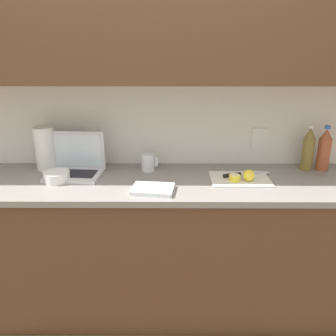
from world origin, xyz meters
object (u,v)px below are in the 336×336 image
object	(u,v)px
cutting_board	(240,179)
measuring_cup	(148,162)
bottle_green_soda	(308,150)
bowl_white	(57,177)
bottle_oil_tall	(324,150)
lemon_half_cut	(235,178)
laptop	(76,165)
paper_towel_roll	(45,148)
lemon_whole_beside	(249,175)
knife	(238,175)

from	to	relation	value
cutting_board	measuring_cup	bearing A→B (deg)	164.32
bottle_green_soda	bowl_white	distance (m)	1.52
bottle_oil_tall	measuring_cup	world-z (taller)	bottle_oil_tall
cutting_board	bottle_oil_tall	world-z (taller)	bottle_oil_tall
cutting_board	lemon_half_cut	world-z (taller)	lemon_half_cut
laptop	bowl_white	bearing A→B (deg)	-120.96
measuring_cup	paper_towel_roll	world-z (taller)	paper_towel_roll
bottle_oil_tall	paper_towel_roll	size ratio (longest dim) A/B	1.04
laptop	cutting_board	size ratio (longest dim) A/B	1.00
lemon_half_cut	laptop	bearing A→B (deg)	172.79
bottle_green_soda	lemon_whole_beside	bearing A→B (deg)	-152.38
knife	bottle_oil_tall	world-z (taller)	bottle_oil_tall
lemon_whole_beside	measuring_cup	size ratio (longest dim) A/B	0.61
bowl_white	paper_towel_roll	world-z (taller)	paper_towel_roll
knife	paper_towel_roll	distance (m)	1.19
laptop	lemon_half_cut	distance (m)	0.95
lemon_half_cut	paper_towel_roll	world-z (taller)	paper_towel_roll
bowl_white	paper_towel_roll	size ratio (longest dim) A/B	0.55
cutting_board	lemon_whole_beside	distance (m)	0.07
knife	paper_towel_roll	size ratio (longest dim) A/B	1.09
bottle_green_soda	bowl_white	xyz separation A→B (m)	(-1.50, -0.20, -0.10)
bottle_oil_tall	lemon_whole_beside	bearing A→B (deg)	-157.29
lemon_whole_beside	measuring_cup	distance (m)	0.61
bottle_green_soda	bottle_oil_tall	xyz separation A→B (m)	(0.10, -0.00, -0.00)
bowl_white	knife	bearing A→B (deg)	3.71
cutting_board	knife	bearing A→B (deg)	94.21
measuring_cup	bottle_green_soda	bearing A→B (deg)	1.21
cutting_board	paper_towel_roll	xyz separation A→B (m)	(-1.18, 0.18, 0.13)
lemon_whole_beside	bowl_white	world-z (taller)	lemon_whole_beside
lemon_half_cut	bowl_white	xyz separation A→B (m)	(-1.02, 0.00, 0.00)
bottle_oil_tall	cutting_board	bearing A→B (deg)	-162.23
bottle_oil_tall	bowl_white	distance (m)	1.61
knife	lemon_half_cut	bearing A→B (deg)	-134.22
lemon_whole_beside	laptop	bearing A→B (deg)	173.07
lemon_half_cut	measuring_cup	world-z (taller)	measuring_cup
lemon_half_cut	lemon_whole_beside	size ratio (longest dim) A/B	0.99
lemon_half_cut	paper_towel_roll	xyz separation A→B (m)	(-1.14, 0.21, 0.11)
cutting_board	knife	world-z (taller)	knife
bottle_green_soda	paper_towel_roll	distance (m)	1.62
knife	bottle_oil_tall	size ratio (longest dim) A/B	1.05
bowl_white	laptop	bearing A→B (deg)	54.62
bottle_green_soda	measuring_cup	world-z (taller)	bottle_green_soda
knife	bottle_green_soda	size ratio (longest dim) A/B	1.04
bottle_oil_tall	paper_towel_roll	world-z (taller)	bottle_oil_tall
laptop	cutting_board	xyz separation A→B (m)	(0.98, -0.09, -0.06)
measuring_cup	bowl_white	xyz separation A→B (m)	(-0.51, -0.18, -0.03)
bottle_green_soda	paper_towel_roll	size ratio (longest dim) A/B	1.05
knife	measuring_cup	size ratio (longest dim) A/B	2.73
lemon_half_cut	paper_towel_roll	size ratio (longest dim) A/B	0.24
lemon_half_cut	bottle_oil_tall	size ratio (longest dim) A/B	0.24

